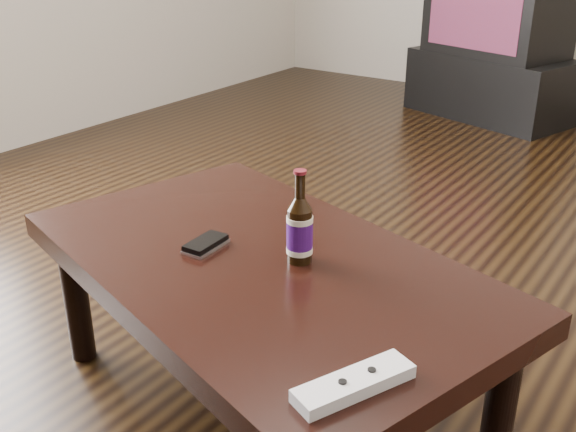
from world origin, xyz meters
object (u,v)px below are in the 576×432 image
Objects in this scene: tv_stand at (490,86)px; remote at (354,383)px; coffee_table at (259,279)px; beer_bottle at (300,230)px; tv at (500,5)px; phone at (206,244)px.

tv_stand is 3.30m from remote.
beer_bottle reaches higher than coffee_table.
remote is (0.39, -0.28, 0.07)m from coffee_table.
coffee_table is (0.47, -2.90, -0.29)m from tv.
tv is 3.30m from remote.
tv reaches higher than tv_stand.
tv reaches higher than beer_bottle.
phone is at bearing -162.01° from beer_bottle.
beer_bottle is (0.55, -2.86, -0.16)m from tv.
tv_stand is 4.48× the size of beer_bottle.
remote is at bearing -35.08° from coffee_table.
tv_stand is at bearing 128.86° from remote.
tv reaches higher than coffee_table.
tv is 2.92m from beer_bottle.
phone is (0.35, -2.93, 0.24)m from tv_stand.
coffee_table is at bearing -63.26° from tv.
beer_bottle is 0.45m from remote.
tv is at bearing -90.00° from tv_stand.
phone is at bearing -65.77° from tv.
remote reaches higher than tv_stand.
remote reaches higher than phone.
tv_stand is at bearing 99.24° from coffee_table.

